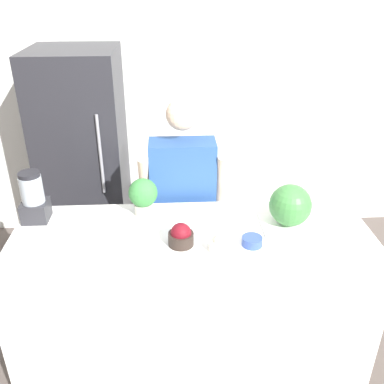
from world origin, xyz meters
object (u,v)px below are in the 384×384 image
Objects in this scene: refrigerator at (84,158)px; bowl_cream at (220,244)px; bowl_small_blue at (252,241)px; watermelon at (290,205)px; potted_plant at (143,195)px; person at (183,208)px; blender at (33,198)px; bowl_cherries at (181,236)px.

bowl_cream is (0.98, -1.46, 0.10)m from refrigerator.
bowl_cream is at bearing -170.18° from bowl_small_blue.
watermelon is 1.83× the size of bowl_cream.
bowl_small_blue is at bearing -31.77° from potted_plant.
refrigerator is 1.10m from person.
watermelon is at bearing -5.78° from blender.
bowl_cherries is at bearing 175.73° from bowl_small_blue.
potted_plant reaches higher than bowl_cream.
blender is 0.64m from potted_plant.
bowl_small_blue is at bearing -51.15° from refrigerator.
person is 14.20× the size of bowl_small_blue.
watermelon is at bearing 37.43° from bowl_small_blue.
potted_plant is (-0.22, 0.34, 0.07)m from bowl_cherries.
blender reaches higher than bowl_cherries.
bowl_small_blue is at bearing -142.57° from watermelon.
potted_plant reaches higher than bowl_cherries.
bowl_small_blue is 0.48× the size of potted_plant.
watermelon is at bearing 14.29° from bowl_cherries.
bowl_cherries is at bearing -165.71° from watermelon.
blender reaches higher than potted_plant.
bowl_cream is (0.18, -0.71, 0.18)m from person.
refrigerator is 7.58× the size of potted_plant.
bowl_small_blue is at bearing -62.73° from person.
watermelon is 1.50m from blender.
person is at bearing 117.27° from bowl_small_blue.
potted_plant is at bearing 167.90° from watermelon.
watermelon reaches higher than potted_plant.
person is 6.50× the size of watermelon.
blender is at bearing -158.94° from person.
person is 0.83m from watermelon.
watermelon is at bearing -41.51° from refrigerator.
refrigerator reaches higher than watermelon.
bowl_cream is at bearing -152.58° from watermelon.
refrigerator reaches higher than bowl_cherries.
bowl_cream is at bearing -76.22° from person.
refrigerator is at bearing 118.67° from bowl_cherries.
refrigerator is 15.89× the size of bowl_small_blue.
blender is (-0.89, -0.34, 0.29)m from person.
bowl_cream is at bearing -43.55° from potted_plant.
blender is at bearing 160.75° from bowl_cream.
person is 0.76m from bowl_cream.
watermelon reaches higher than bowl_small_blue.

